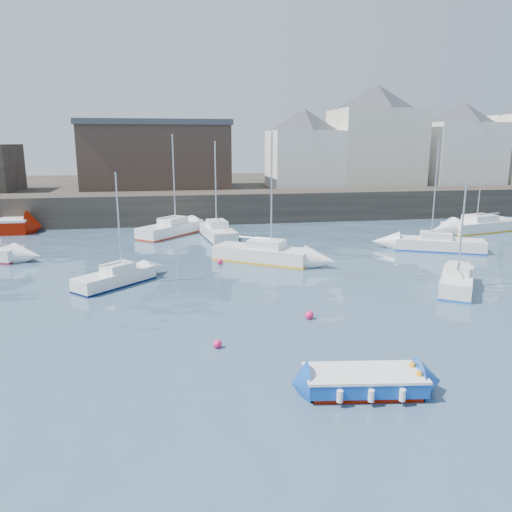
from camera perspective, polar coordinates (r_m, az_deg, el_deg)
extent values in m
plane|color=#2D4760|center=(18.76, 6.62, -12.66)|extent=(220.00, 220.00, 0.00)
cube|color=#28231E|center=(51.83, -4.50, 5.62)|extent=(90.00, 5.00, 3.00)
cube|color=#28231E|center=(69.67, -5.99, 7.38)|extent=(90.00, 32.00, 2.80)
cube|color=beige|center=(63.33, 13.45, 11.90)|extent=(10.00, 8.00, 9.00)
pyramid|color=#3A3D44|center=(63.53, 13.74, 17.23)|extent=(13.36, 13.36, 2.80)
cube|color=white|center=(68.02, 22.27, 10.72)|extent=(9.00, 7.00, 7.50)
pyramid|color=#3A3D44|center=(68.09, 22.64, 14.90)|extent=(11.88, 11.88, 2.45)
cube|color=white|center=(59.89, 5.50, 10.95)|extent=(8.00, 7.00, 6.50)
pyramid|color=#3A3D44|center=(59.90, 5.60, 15.23)|extent=(11.14, 11.14, 2.45)
cube|color=#3D2D26|center=(59.20, -11.27, 10.99)|extent=(16.00, 10.00, 7.00)
cube|color=#3A3D44|center=(59.21, -11.44, 14.66)|extent=(16.40, 10.40, 0.60)
cube|color=#8C0F00|center=(17.39, 12.18, -14.74)|extent=(3.68, 1.92, 0.17)
cube|color=#1147B0|center=(17.24, 12.23, -13.78)|extent=(4.01, 2.15, 0.48)
cube|color=white|center=(17.12, 12.28, -12.93)|extent=(4.09, 2.20, 0.09)
cube|color=white|center=(17.21, 12.24, -13.55)|extent=(3.18, 1.56, 0.44)
cube|color=tan|center=(17.16, 12.26, -13.22)|extent=(0.43, 1.17, 0.07)
cylinder|color=white|center=(17.85, 8.37, -12.75)|extent=(0.20, 0.20, 0.38)
cylinder|color=white|center=(16.25, 9.56, -15.53)|extent=(0.20, 0.20, 0.38)
cylinder|color=white|center=(18.05, 11.51, -12.58)|extent=(0.20, 0.20, 0.38)
cylinder|color=white|center=(16.47, 13.03, -15.29)|extent=(0.20, 0.20, 0.38)
cylinder|color=white|center=(18.30, 14.56, -12.38)|extent=(0.20, 0.20, 0.38)
cylinder|color=white|center=(16.74, 16.39, -15.01)|extent=(0.20, 0.20, 0.38)
cube|color=white|center=(29.79, -15.80, -2.49)|extent=(4.60, 4.54, 0.80)
cube|color=#06123E|center=(29.88, -15.76, -3.13)|extent=(4.65, 4.58, 0.11)
cube|color=white|center=(29.79, -15.51, -1.24)|extent=(2.05, 2.04, 0.45)
cylinder|color=silver|center=(29.43, -15.44, 3.76)|extent=(0.09, 0.09, 5.63)
cube|color=white|center=(34.28, 0.70, 0.18)|extent=(6.71, 5.54, 1.00)
cube|color=gold|center=(34.38, 0.70, -0.53)|extent=(6.78, 5.60, 0.13)
cube|color=white|center=(33.99, 1.22, 1.41)|extent=(2.83, 2.64, 0.56)
cylinder|color=silver|center=(33.33, 1.78, 7.37)|extent=(0.11, 0.11, 7.68)
cube|color=white|center=(29.98, 21.97, -2.76)|extent=(4.14, 5.06, 0.90)
cube|color=#1B5AB2|center=(30.08, 21.91, -3.48)|extent=(4.18, 5.11, 0.12)
cube|color=white|center=(30.05, 22.10, -1.35)|extent=(1.98, 2.13, 0.50)
cylinder|color=silver|center=(29.80, 22.55, 3.68)|extent=(0.10, 0.10, 5.78)
cube|color=white|center=(40.31, 20.24, 1.23)|extent=(6.69, 4.61, 0.89)
cube|color=#1242B1|center=(40.39, 20.20, 0.69)|extent=(6.75, 4.66, 0.12)
cube|color=white|center=(40.16, 19.86, 2.22)|extent=(2.69, 2.36, 0.49)
cylinder|color=silver|center=(39.68, 19.78, 7.14)|extent=(0.10, 0.10, 7.39)
cube|color=white|center=(42.32, -4.36, 2.61)|extent=(2.70, 6.38, 1.01)
cube|color=#0D193C|center=(42.41, -4.35, 2.02)|extent=(2.73, 6.44, 0.13)
cube|color=white|center=(42.49, -4.47, 3.72)|extent=(1.73, 2.33, 0.56)
cylinder|color=silver|center=(42.39, -4.64, 8.16)|extent=(0.11, 0.11, 7.11)
cube|color=white|center=(50.46, 24.44, 3.14)|extent=(8.09, 4.30, 0.99)
cube|color=yellow|center=(50.52, 24.39, 2.66)|extent=(8.17, 4.35, 0.13)
cube|color=white|center=(50.06, 24.23, 3.99)|extent=(3.07, 2.46, 0.55)
cylinder|color=silver|center=(49.37, 24.38, 8.74)|extent=(0.11, 0.11, 8.87)
cube|color=white|center=(44.61, -9.73, 2.99)|extent=(6.05, 6.43, 1.00)
cube|color=maroon|center=(44.69, -9.71, 2.44)|extent=(6.11, 6.49, 0.13)
cube|color=white|center=(44.74, -9.49, 4.04)|extent=(2.76, 2.82, 0.56)
cylinder|color=silver|center=(44.59, -9.38, 8.64)|extent=(0.11, 0.11, 7.70)
sphere|color=#FF1E5F|center=(20.42, -4.42, -10.40)|extent=(0.35, 0.35, 0.35)
sphere|color=#FF1E5F|center=(23.61, 6.11, -7.15)|extent=(0.40, 0.40, 0.40)
sphere|color=#FF1E5F|center=(33.78, -4.14, -0.92)|extent=(0.39, 0.39, 0.39)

